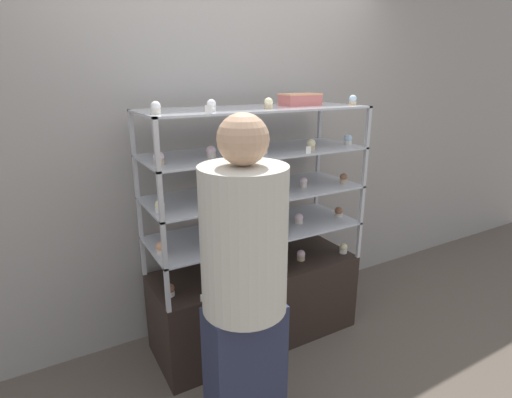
{
  "coord_description": "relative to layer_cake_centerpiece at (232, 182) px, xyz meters",
  "views": [
    {
      "loc": [
        -1.22,
        -2.13,
        1.79
      ],
      "look_at": [
        0.0,
        0.0,
        1.03
      ],
      "focal_mm": 28.0,
      "sensor_mm": 36.0,
      "label": 1
    }
  ],
  "objects": [
    {
      "name": "price_tag_2",
      "position": [
        0.19,
        -0.31,
        -0.04
      ],
      "size": [
        0.04,
        0.0,
        0.04
      ],
      "color": "white",
      "rests_on": "display_riser_middle"
    },
    {
      "name": "back_wall",
      "position": [
        0.13,
        0.33,
        0.16
      ],
      "size": [
        8.0,
        0.05,
        2.6
      ],
      "color": "gray",
      "rests_on": "ground_plane"
    },
    {
      "name": "cupcake_15",
      "position": [
        -0.19,
        -0.14,
        0.23
      ],
      "size": [
        0.06,
        0.06,
        0.07
      ],
      "color": "beige",
      "rests_on": "display_riser_upper"
    },
    {
      "name": "price_tag_4",
      "position": [
        -0.28,
        -0.31,
        0.49
      ],
      "size": [
        0.04,
        0.0,
        0.04
      ],
      "color": "white",
      "rests_on": "display_riser_top"
    },
    {
      "name": "cupcake_8",
      "position": [
        0.45,
        -0.12,
        -0.29
      ],
      "size": [
        0.06,
        0.06,
        0.07
      ],
      "color": "beige",
      "rests_on": "display_riser_lower"
    },
    {
      "name": "cupcake_17",
      "position": [
        0.45,
        -0.22,
        0.23
      ],
      "size": [
        0.06,
        0.06,
        0.07
      ],
      "color": "#CCB28C",
      "rests_on": "display_riser_upper"
    },
    {
      "name": "cupcake_9",
      "position": [
        0.78,
        -0.15,
        -0.29
      ],
      "size": [
        0.06,
        0.06,
        0.07
      ],
      "color": "beige",
      "rests_on": "display_riser_lower"
    },
    {
      "name": "cupcake_5",
      "position": [
        -0.52,
        -0.12,
        -0.29
      ],
      "size": [
        0.06,
        0.06,
        0.07
      ],
      "color": "beige",
      "rests_on": "display_riser_lower"
    },
    {
      "name": "display_riser_middle",
      "position": [
        0.13,
        -0.08,
        -0.07
      ],
      "size": [
        1.4,
        0.52,
        0.26
      ],
      "color": "#B7B7BC",
      "rests_on": "display_riser_lower"
    },
    {
      "name": "cupcake_19",
      "position": [
        -0.51,
        -0.2,
        0.49
      ],
      "size": [
        0.05,
        0.05,
        0.06
      ],
      "color": "beige",
      "rests_on": "display_riser_top"
    },
    {
      "name": "display_riser_upper",
      "position": [
        0.13,
        -0.08,
        0.19
      ],
      "size": [
        1.4,
        0.52,
        0.26
      ],
      "color": "#B7B7BC",
      "rests_on": "display_riser_middle"
    },
    {
      "name": "cupcake_22",
      "position": [
        0.8,
        -0.19,
        0.49
      ],
      "size": [
        0.05,
        0.05,
        0.06
      ],
      "color": "#CCB28C",
      "rests_on": "display_riser_top"
    },
    {
      "name": "cupcake_6",
      "position": [
        -0.2,
        -0.17,
        -0.29
      ],
      "size": [
        0.06,
        0.06,
        0.07
      ],
      "color": "beige",
      "rests_on": "display_riser_lower"
    },
    {
      "name": "cupcake_0",
      "position": [
        -0.5,
        -0.16,
        -0.55
      ],
      "size": [
        0.06,
        0.06,
        0.07
      ],
      "color": "white",
      "rests_on": "display_base"
    },
    {
      "name": "cupcake_7",
      "position": [
        0.14,
        -0.2,
        -0.29
      ],
      "size": [
        0.06,
        0.06,
        0.07
      ],
      "color": "beige",
      "rests_on": "display_riser_lower"
    },
    {
      "name": "price_tag_3",
      "position": [
        0.36,
        -0.31,
        0.22
      ],
      "size": [
        0.04,
        0.0,
        0.04
      ],
      "color": "white",
      "rests_on": "display_riser_upper"
    },
    {
      "name": "ground_plane",
      "position": [
        0.13,
        -0.08,
        -1.14
      ],
      "size": [
        20.0,
        20.0,
        0.0
      ],
      "primitive_type": "plane",
      "color": "brown"
    },
    {
      "name": "cupcake_16",
      "position": [
        0.13,
        -0.17,
        0.23
      ],
      "size": [
        0.06,
        0.06,
        0.07
      ],
      "color": "white",
      "rests_on": "display_riser_upper"
    },
    {
      "name": "customer_figure",
      "position": [
        -0.33,
        -0.78,
        -0.26
      ],
      "size": [
        0.38,
        0.38,
        1.65
      ],
      "color": "#282D47",
      "rests_on": "ground_plane"
    },
    {
      "name": "cupcake_12",
      "position": [
        0.46,
        -0.15,
        -0.03
      ],
      "size": [
        0.05,
        0.05,
        0.07
      ],
      "color": "beige",
      "rests_on": "display_riser_middle"
    },
    {
      "name": "cupcake_20",
      "position": [
        -0.2,
        -0.18,
        0.49
      ],
      "size": [
        0.05,
        0.05,
        0.06
      ],
      "color": "white",
      "rests_on": "display_riser_top"
    },
    {
      "name": "cupcake_2",
      "position": [
        0.12,
        -0.16,
        -0.55
      ],
      "size": [
        0.06,
        0.06,
        0.07
      ],
      "color": "white",
      "rests_on": "display_base"
    },
    {
      "name": "display_riser_top",
      "position": [
        0.13,
        -0.08,
        0.45
      ],
      "size": [
        1.4,
        0.52,
        0.26
      ],
      "color": "#B7B7BC",
      "rests_on": "display_riser_upper"
    },
    {
      "name": "price_tag_0",
      "position": [
        -0.35,
        -0.31,
        -0.56
      ],
      "size": [
        0.04,
        0.0,
        0.04
      ],
      "color": "white",
      "rests_on": "display_base"
    },
    {
      "name": "cupcake_14",
      "position": [
        -0.5,
        -0.16,
        0.23
      ],
      "size": [
        0.06,
        0.06,
        0.07
      ],
      "color": "#CCB28C",
      "rests_on": "display_riser_upper"
    },
    {
      "name": "cupcake_13",
      "position": [
        0.76,
        -0.19,
        -0.03
      ],
      "size": [
        0.05,
        0.05,
        0.07
      ],
      "color": "#CCB28C",
      "rests_on": "display_riser_middle"
    },
    {
      "name": "price_tag_1",
      "position": [
        -0.07,
        -0.31,
        -0.3
      ],
      "size": [
        0.04,
        0.0,
        0.04
      ],
      "color": "white",
      "rests_on": "display_riser_lower"
    },
    {
      "name": "cupcake_4",
      "position": [
        0.78,
        -0.22,
        -0.55
      ],
      "size": [
        0.06,
        0.06,
        0.07
      ],
      "color": "white",
      "rests_on": "display_base"
    },
    {
      "name": "layer_cake_centerpiece",
      "position": [
        0.0,
        0.0,
        0.0
      ],
      "size": [
        0.19,
        0.19,
        0.12
      ],
      "color": "brown",
      "rests_on": "display_riser_middle"
    },
    {
      "name": "cupcake_21",
      "position": [
        0.14,
        -0.2,
        0.49
      ],
      "size": [
        0.05,
        0.05,
        0.06
      ],
      "color": "#CCB28C",
      "rests_on": "display_riser_top"
    },
    {
      "name": "sheet_cake_frosted",
      "position": [
        0.47,
        -0.06,
        0.5
      ],
      "size": [
        0.26,
        0.15,
        0.07
      ],
      "color": "#C66660",
      "rests_on": "display_riser_top"
    },
    {
      "name": "cupcake_10",
      "position": [
        -0.52,
        -0.16,
        -0.03
      ],
      "size": [
        0.05,
        0.05,
        0.07
      ],
      "color": "white",
      "rests_on": "display_riser_middle"
    },
    {
      "name": "display_base",
      "position": [
        0.13,
        -0.08,
        -0.86
      ],
      "size": [
        1.4,
        0.52,
        0.56
      ],
      "color": "black",
      "rests_on": "ground_plane"
    },
    {
      "name": "display_riser_lower",
      "position": [
        0.13,
        -0.08,
        -0.34
      ],
      "size": [
        1.4,
        0.52,
        0.26
      ],
      "color": "#B7B7BC",
      "rests_on": "display_base"
    },
    {
      "name": "cupcake_11",
      "position": [
        -0.19,
        -0.14,
        -0.03
      ],
      "size": [
        0.05,
        0.05,
        0.07
      ],
      "color": "beige",
      "rests_on": "display_riser_middle"
    },
    {
      "name": "cupcake_18",
      "position": [
        0.79,
        -0.18,
        0.23
      ],
      "size": [
        0.06,
        0.06,
        0.07
      ],
      "color": "white",
      "rests_on": "display_riser_upper"
    },
    {
      "name": "cupcake_1",
      "position": [
        -0.19,
        -0.21,
        -0.55
      ],
      "size": [
        0.06,
        0.06,
        0.07
      ],
      "color": "#CCB28C",
      "rests_on": "display_base"
    },
    {
      "name": "cupcake_3",
      "position": [
        0.45,
        -0.16,
        -0.55
      ],
      "size": [
        0.06,
        0.06,
        0.07
      ],
      "color": "#CCB28C",
      "rests_on": "display_base"
    }
  ]
}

